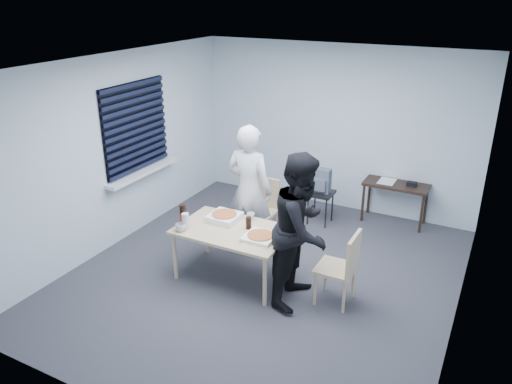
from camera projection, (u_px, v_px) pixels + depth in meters
The scene contains 19 objects.
room at pixel (138, 135), 7.01m from camera, with size 5.00×5.00×5.00m.
dining_table at pixel (233, 234), 6.04m from camera, with size 1.35×0.86×0.66m.
chair_far at pixel (263, 205), 7.04m from camera, with size 0.42×0.42×0.89m.
chair_right at pixel (343, 264), 5.55m from camera, with size 0.42×0.42×0.89m.
person_white at pixel (249, 190), 6.58m from camera, with size 0.65×0.42×1.77m, color silver.
person_black at pixel (302, 229), 5.52m from camera, with size 0.86×0.47×1.77m, color black.
side_table at pixel (396, 188), 7.49m from camera, with size 0.95×0.42×0.64m.
stool at pixel (321, 199), 7.54m from camera, with size 0.37×0.37×0.51m.
backpack at pixel (321, 181), 7.42m from camera, with size 0.26×0.19×0.37m.
pizza_box_a at pixel (224, 217), 6.24m from camera, with size 0.37×0.37×0.09m.
pizza_box_b at pixel (260, 237), 5.79m from camera, with size 0.36×0.36×0.05m.
mug_a at pixel (180, 227), 5.96m from camera, with size 0.12×0.12×0.10m, color silver.
mug_b at pixel (251, 217), 6.24m from camera, with size 0.10×0.10×0.09m, color silver.
cola_glass at pixel (249, 223), 6.01m from camera, with size 0.07×0.07×0.15m, color black.
soda_bottle at pixel (183, 216), 6.04m from camera, with size 0.09×0.09×0.29m.
plastic_cups at pixel (186, 221), 5.98m from camera, with size 0.09×0.09×0.21m, color silver.
rubber_band at pixel (239, 243), 5.69m from camera, with size 0.05×0.05×0.00m, color red.
papers at pixel (387, 181), 7.55m from camera, with size 0.23×0.32×0.01m, color white.
black_box at pixel (412, 184), 7.37m from camera, with size 0.14×0.10×0.06m, color black.
Camera 1 is at (2.40, -4.85, 3.38)m, focal length 35.00 mm.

